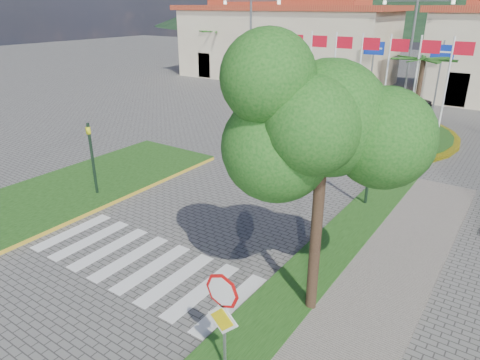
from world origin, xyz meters
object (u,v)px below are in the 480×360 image
Objects in this scene: roundabout_island at (351,130)px; white_van at (320,80)px; stop_sign at (223,309)px; deciduous_tree at (325,121)px; car_dark_a at (407,99)px.

roundabout_island reaches higher than white_van.
deciduous_tree is (0.60, 3.04, 3.38)m from stop_sign.
deciduous_tree is at bearing 78.82° from stop_sign.
stop_sign is at bearing -76.27° from roundabout_island.
car_dark_a is at bearing -135.55° from white_van.
stop_sign is at bearing -101.18° from deciduous_tree.
stop_sign is (4.90, -20.04, 1.61)m from roundabout_island.
deciduous_tree reaches higher than car_dark_a.
white_van is 1.16× the size of car_dark_a.
car_dark_a is (-3.97, 29.48, -1.15)m from stop_sign.
roundabout_island is 2.91× the size of white_van.
roundabout_island is 9.50m from car_dark_a.
deciduous_tree is 27.21m from car_dark_a.
stop_sign is 0.39× the size of deciduous_tree.
deciduous_tree reaches higher than stop_sign.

